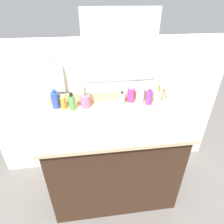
{
  "coord_description": "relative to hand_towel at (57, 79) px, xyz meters",
  "views": [
    {
      "loc": [
        -0.16,
        -1.15,
        1.57
      ],
      "look_at": [
        -0.01,
        0.0,
        0.84
      ],
      "focal_mm": 30.17,
      "sensor_mm": 36.0,
      "label": 1
    }
  ],
  "objects": [
    {
      "name": "backsplash",
      "position": [
        0.42,
        -0.02,
        -0.17
      ],
      "size": [
        1.03,
        0.02,
        0.09
      ],
      "primitive_type": "cube",
      "color": "#D1B284",
      "rests_on": "countertop"
    },
    {
      "name": "ground_plane",
      "position": [
        0.42,
        -0.32,
        -0.99
      ],
      "size": [
        6.0,
        6.0,
        0.0
      ],
      "primitive_type": "plane",
      "color": "#66605B"
    },
    {
      "name": "cup_white_ceramic",
      "position": [
        0.84,
        -0.07,
        -0.17
      ],
      "size": [
        0.07,
        0.07,
        0.2
      ],
      "color": "white",
      "rests_on": "countertop"
    },
    {
      "name": "faucet",
      "position": [
        0.38,
        -0.17,
        -0.19
      ],
      "size": [
        0.16,
        0.1,
        0.08
      ],
      "color": "silver",
      "rests_on": "countertop"
    },
    {
      "name": "bottle_cream_purple",
      "position": [
        0.75,
        -0.12,
        -0.16
      ],
      "size": [
        0.05,
        0.05,
        0.14
      ],
      "color": "#7A3899",
      "rests_on": "countertop"
    },
    {
      "name": "hand_towel",
      "position": [
        0.0,
        0.0,
        0.0
      ],
      "size": [
        0.11,
        0.04,
        0.22
      ],
      "primitive_type": "cube",
      "color": "silver"
    },
    {
      "name": "bottle_lotion_white",
      "position": [
        0.68,
        -0.08,
        -0.14
      ],
      "size": [
        0.07,
        0.07,
        0.18
      ],
      "color": "white",
      "rests_on": "countertop"
    },
    {
      "name": "bottle_oil_amber",
      "position": [
        0.04,
        -0.1,
        -0.17
      ],
      "size": [
        0.04,
        0.04,
        0.12
      ],
      "color": "gold",
      "rests_on": "countertop"
    },
    {
      "name": "cup_pink",
      "position": [
        0.22,
        -0.09,
        -0.16
      ],
      "size": [
        0.08,
        0.08,
        0.19
      ],
      "color": "#D16693",
      "rests_on": "countertop"
    },
    {
      "name": "bottle_soap_pink",
      "position": [
        0.61,
        -0.05,
        -0.15
      ],
      "size": [
        0.06,
        0.06,
        0.14
      ],
      "color": "#D8338C",
      "rests_on": "countertop"
    },
    {
      "name": "back_wall",
      "position": [
        0.42,
        0.04,
        -0.34
      ],
      "size": [
        2.13,
        0.04,
        1.3
      ],
      "primitive_type": "cube",
      "color": "white",
      "rests_on": "ground_plane"
    },
    {
      "name": "bottle_gel_clear",
      "position": [
        0.52,
        -0.08,
        -0.17
      ],
      "size": [
        0.05,
        0.05,
        0.11
      ],
      "color": "silver",
      "rests_on": "countertop"
    },
    {
      "name": "bottle_shampoo_blue",
      "position": [
        -0.03,
        -0.07,
        -0.15
      ],
      "size": [
        0.06,
        0.06,
        0.16
      ],
      "color": "#2D4CB2",
      "rests_on": "countertop"
    },
    {
      "name": "sink_basin",
      "position": [
        0.38,
        -0.36,
        -0.25
      ],
      "size": [
        0.36,
        0.36,
        0.11
      ],
      "color": "white",
      "rests_on": "countertop"
    },
    {
      "name": "vanity_cabinet",
      "position": [
        0.42,
        -0.32,
        -0.62
      ],
      "size": [
        0.99,
        0.57,
        0.75
      ],
      "primitive_type": "cube",
      "color": "#382316",
      "rests_on": "ground_plane"
    },
    {
      "name": "towel_ring",
      "position": [
        0.0,
        0.02,
        0.12
      ],
      "size": [
        0.1,
        0.01,
        0.1
      ],
      "primitive_type": "torus",
      "rotation": [
        1.57,
        0.0,
        0.0
      ],
      "color": "silver"
    },
    {
      "name": "mirror_panel",
      "position": [
        0.52,
        0.02,
        0.23
      ],
      "size": [
        0.6,
        0.01,
        0.56
      ],
      "primitive_type": "cube",
      "color": "#B2BCC6"
    },
    {
      "name": "countertop",
      "position": [
        0.42,
        -0.32,
        -0.23
      ],
      "size": [
        1.03,
        0.62,
        0.03
      ],
      "primitive_type": "cube",
      "color": "#D1B284",
      "rests_on": "vanity_cabinet"
    },
    {
      "name": "bottle_toner_green",
      "position": [
        0.11,
        -0.12,
        -0.15
      ],
      "size": [
        0.05,
        0.05,
        0.15
      ],
      "color": "#4C9E4C",
      "rests_on": "countertop"
    }
  ]
}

